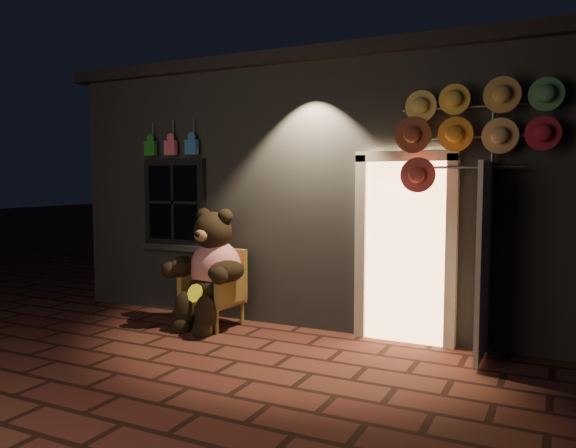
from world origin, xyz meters
The scene contains 5 objects.
ground centered at (0.00, 0.00, 0.00)m, with size 60.00×60.00×0.00m, color #532B20.
shop_building centered at (0.00, 3.99, 1.74)m, with size 7.30×5.95×3.51m.
wicker_armchair centered at (-0.99, 1.11, 0.49)m, with size 0.73×0.67×0.98m.
teddy_bear centered at (-1.00, 0.99, 0.72)m, with size 1.13×0.92×1.56m.
hat_rack centered at (2.07, 1.28, 2.39)m, with size 1.62×0.22×2.86m.
Camera 1 is at (2.98, -4.83, 1.86)m, focal length 35.00 mm.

